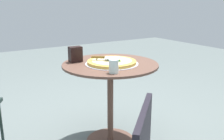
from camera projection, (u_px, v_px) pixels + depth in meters
patio_table at (110, 85)px, 2.14m from camera, size 0.80×0.80×0.73m
pizza_on_tray at (112, 62)px, 2.07m from camera, size 0.44×0.44×0.05m
pizza_server at (104, 58)px, 2.06m from camera, size 0.20×0.17×0.02m
drinking_cup at (114, 66)px, 1.80m from camera, size 0.07×0.07×0.10m
napkin_dispenser at (75, 54)px, 2.13m from camera, size 0.11×0.08×0.13m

